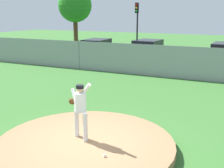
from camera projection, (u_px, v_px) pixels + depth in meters
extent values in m
plane|color=#386B2D|center=(152.00, 95.00, 13.24)|extent=(80.00, 80.00, 0.00)
cube|color=#2B2B2D|center=(188.00, 65.00, 20.68)|extent=(44.00, 7.00, 0.01)
cylinder|color=#99704C|center=(85.00, 145.00, 7.95)|extent=(4.95, 4.95, 0.26)
cylinder|color=silver|center=(77.00, 123.00, 8.14)|extent=(0.13, 0.13, 0.81)
cylinder|color=silver|center=(85.00, 128.00, 7.80)|extent=(0.13, 0.13, 0.81)
cylinder|color=silver|center=(80.00, 102.00, 7.81)|extent=(0.32, 0.32, 0.53)
cylinder|color=silver|center=(86.00, 90.00, 7.64)|extent=(0.42, 0.27, 0.43)
cylinder|color=silver|center=(74.00, 97.00, 7.85)|extent=(0.29, 0.20, 0.46)
ellipsoid|color=#4C2D14|center=(72.00, 101.00, 7.99)|extent=(0.20, 0.12, 0.18)
sphere|color=tan|center=(80.00, 89.00, 7.72)|extent=(0.20, 0.20, 0.20)
cylinder|color=black|center=(80.00, 87.00, 7.70)|extent=(0.21, 0.21, 0.09)
sphere|color=white|center=(105.00, 155.00, 7.04)|extent=(0.07, 0.07, 0.07)
cube|color=gray|center=(174.00, 62.00, 16.52)|extent=(31.87, 0.03, 1.88)
cylinder|color=slate|center=(79.00, 54.00, 19.17)|extent=(0.07, 0.07, 1.98)
cube|color=slate|center=(148.00, 53.00, 22.08)|extent=(2.11, 4.23, 0.80)
cube|color=black|center=(148.00, 44.00, 21.91)|extent=(1.86, 2.36, 0.57)
cylinder|color=black|center=(153.00, 56.00, 23.26)|extent=(1.98, 0.75, 0.64)
cylinder|color=black|center=(141.00, 60.00, 21.08)|extent=(1.98, 0.75, 0.64)
cylinder|color=black|center=(222.00, 66.00, 18.70)|extent=(1.91, 0.70, 0.64)
cube|color=#232328|center=(97.00, 51.00, 23.49)|extent=(2.01, 4.61, 0.64)
cube|color=black|center=(97.00, 43.00, 23.33)|extent=(1.77, 2.57, 0.65)
cylinder|color=black|center=(104.00, 53.00, 24.82)|extent=(1.89, 0.73, 0.64)
cylinder|color=black|center=(89.00, 57.00, 22.31)|extent=(1.89, 0.73, 0.64)
cone|color=orange|center=(203.00, 60.00, 21.40)|extent=(0.32, 0.32, 0.55)
cube|color=black|center=(202.00, 63.00, 21.47)|extent=(0.40, 0.40, 0.03)
cylinder|color=black|center=(137.00, 29.00, 25.85)|extent=(0.14, 0.14, 4.56)
cube|color=black|center=(137.00, 8.00, 25.25)|extent=(0.28, 0.24, 0.90)
sphere|color=red|center=(136.00, 5.00, 25.08)|extent=(0.18, 0.18, 0.18)
sphere|color=orange|center=(136.00, 8.00, 25.14)|extent=(0.18, 0.18, 0.18)
sphere|color=green|center=(136.00, 11.00, 25.21)|extent=(0.18, 0.18, 0.18)
cylinder|color=#4C331E|center=(76.00, 32.00, 31.90)|extent=(0.48, 0.48, 3.20)
sphere|color=#268320|center=(75.00, 5.00, 31.21)|extent=(3.65, 3.65, 3.65)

